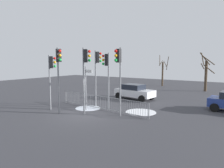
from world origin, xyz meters
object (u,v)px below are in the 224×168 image
Objects in this scene: traffic_light_mid_left at (51,70)px; car_white_near at (134,91)px; traffic_light_rear_right at (107,68)px; bare_tree_centre at (163,72)px; traffic_light_rear_left at (59,66)px; traffic_light_foreground_left at (97,66)px; traffic_light_foreground_right at (86,66)px; bare_tree_left at (206,73)px; direction_sign_post at (86,86)px; traffic_light_mid_right at (119,66)px.

traffic_light_mid_left is 8.41m from car_white_near.
traffic_light_rear_right is 0.95× the size of bare_tree_centre.
car_white_near is at bearing -81.58° from bare_tree_centre.
traffic_light_rear_left is 3.57m from traffic_light_foreground_left.
traffic_light_rear_right is at bearing 144.17° from traffic_light_foreground_right.
traffic_light_foreground_right is (1.62, 0.96, -0.02)m from traffic_light_rear_left.
bare_tree_left is at bearing 114.26° from traffic_light_mid_left.
bare_tree_centre is (-1.81, 19.22, -1.28)m from traffic_light_foreground_right.
traffic_light_foreground_left is 2.23m from direction_sign_post.
car_white_near is at bearing -56.28° from traffic_light_mid_right.
traffic_light_foreground_right is 0.97× the size of bare_tree_left.
traffic_light_mid_right is at bearing 8.29° from direction_sign_post.
car_white_near is (-2.20, 6.28, -2.63)m from traffic_light_mid_right.
traffic_light_foreground_right is 2.34m from traffic_light_mid_right.
traffic_light_foreground_right is 1.01× the size of bare_tree_centre.
car_white_near is at bearing 117.35° from traffic_light_foreground_left.
direction_sign_post is 0.73× the size of bare_tree_centre.
bare_tree_left is (6.21, 17.77, -1.19)m from traffic_light_rear_left.
bare_tree_centre reaches higher than direction_sign_post.
traffic_light_mid_right is (2.01, -1.40, 0.19)m from traffic_light_rear_right.
bare_tree_centre is (1.34, 19.55, -0.96)m from traffic_light_mid_left.
traffic_light_rear_right is 1.11× the size of car_white_near.
traffic_light_rear_left is 20.22m from bare_tree_centre.
bare_tree_centre is at bearing 104.18° from car_white_near.
traffic_light_rear_right is 0.95× the size of traffic_light_foreground_left.
car_white_near is at bearing -115.44° from bare_tree_left.
traffic_light_foreground_right is 1.11× the size of traffic_light_mid_left.
traffic_light_foreground_right reaches higher than direction_sign_post.
bare_tree_left is at bearing 70.32° from car_white_near.
traffic_light_foreground_right is 2.75m from traffic_light_foreground_left.
traffic_light_rear_left is 1.02× the size of bare_tree_centre.
traffic_light_foreground_left is at bearing -96.45° from car_white_near.
car_white_near is at bearing -23.14° from traffic_light_rear_right.
traffic_light_mid_left is (-1.54, 0.62, -0.35)m from traffic_light_rear_left.
traffic_light_rear_left is at bearing -95.43° from car_white_near.
bare_tree_left is at bearing -20.60° from bare_tree_centre.
traffic_light_rear_left reaches higher than direction_sign_post.
traffic_light_mid_left is at bearing 102.51° from traffic_light_rear_right.
traffic_light_rear_left reaches higher than traffic_light_foreground_right.
bare_tree_left is (4.61, 9.69, 1.47)m from car_white_near.
traffic_light_rear_right is at bearing -83.34° from bare_tree_centre.
traffic_light_mid_right is 1.01× the size of bare_tree_centre.
car_white_near is (0.77, 6.19, -1.09)m from direction_sign_post.
car_white_near is at bearing 148.66° from traffic_light_foreground_right.
traffic_light_foreground_right is at bearing -105.27° from bare_tree_left.
car_white_near is at bearing -171.10° from traffic_light_rear_left.
direction_sign_post is 18.32m from bare_tree_centre.
traffic_light_foreground_left is 3.62m from traffic_light_mid_left.
traffic_light_foreground_left is 1.16× the size of car_white_near.
bare_tree_left is 1.04× the size of bare_tree_centre.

